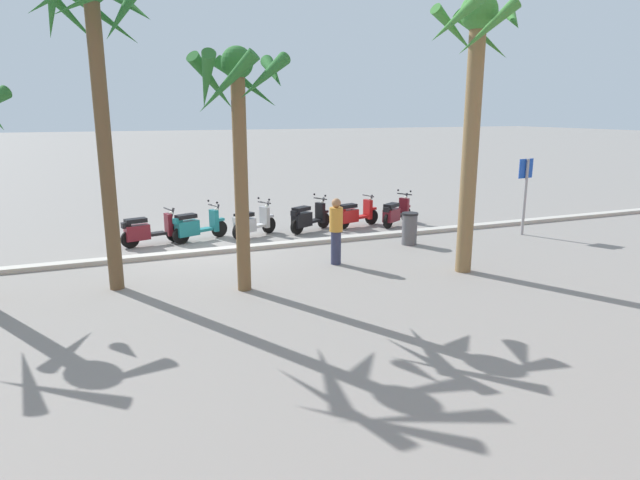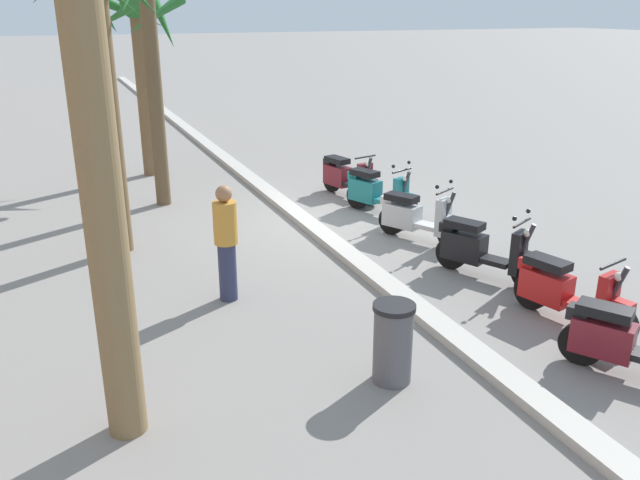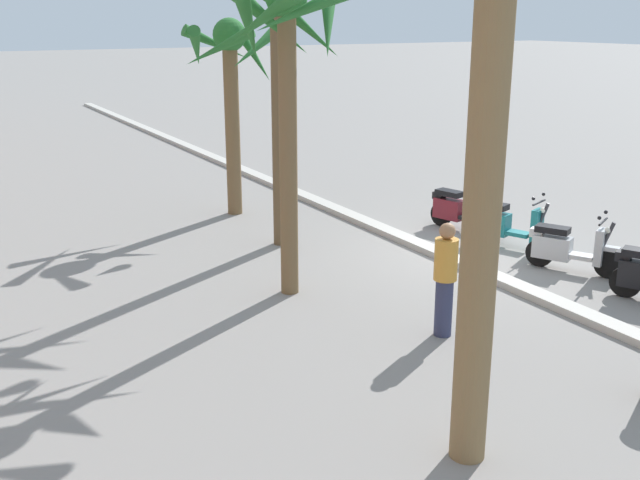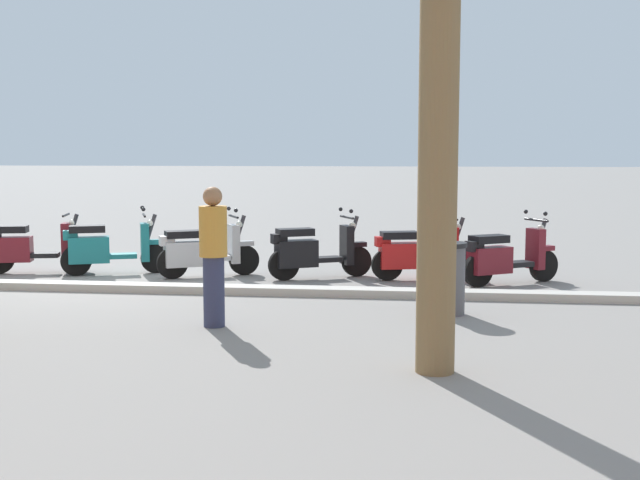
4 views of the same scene
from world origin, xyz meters
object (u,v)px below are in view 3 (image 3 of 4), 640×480
object	(u,v)px
pedestrian_window_shopping	(445,277)
scooter_teal_mid_centre	(506,224)
palm_tree_mid_walkway	(287,56)
palm_tree_far_corner	(496,1)
scooter_maroon_mid_rear	(460,210)
scooter_silver_tail_end	(567,248)
palm_tree_by_mall_entrance	(230,70)

from	to	relation	value
pedestrian_window_shopping	scooter_teal_mid_centre	bearing A→B (deg)	-53.28
palm_tree_mid_walkway	pedestrian_window_shopping	size ratio (longest dim) A/B	2.99
scooter_teal_mid_centre	palm_tree_far_corner	world-z (taller)	palm_tree_far_corner
scooter_maroon_mid_rear	palm_tree_far_corner	bearing A→B (deg)	141.04
pedestrian_window_shopping	scooter_maroon_mid_rear	bearing A→B (deg)	-41.91
scooter_teal_mid_centre	palm_tree_mid_walkway	world-z (taller)	palm_tree_mid_walkway
scooter_silver_tail_end	scooter_teal_mid_centre	size ratio (longest dim) A/B	0.91
palm_tree_by_mall_entrance	palm_tree_mid_walkway	bearing A→B (deg)	166.59
scooter_maroon_mid_rear	scooter_silver_tail_end	bearing A→B (deg)	178.83
palm_tree_mid_walkway	pedestrian_window_shopping	distance (m)	4.20
palm_tree_by_mall_entrance	pedestrian_window_shopping	xyz separation A→B (m)	(-8.08, 0.14, -2.45)
scooter_silver_tail_end	scooter_maroon_mid_rear	distance (m)	3.11
palm_tree_mid_walkway	palm_tree_far_corner	bearing A→B (deg)	173.47
scooter_maroon_mid_rear	palm_tree_by_mall_entrance	bearing A→B (deg)	44.70
scooter_teal_mid_centre	scooter_maroon_mid_rear	distance (m)	1.41
scooter_silver_tail_end	scooter_maroon_mid_rear	xyz separation A→B (m)	(3.10, -0.06, 0.01)
palm_tree_mid_walkway	pedestrian_window_shopping	xyz separation A→B (m)	(-2.69, -1.15, -3.01)
scooter_teal_mid_centre	palm_tree_far_corner	size ratio (longest dim) A/B	0.28
palm_tree_far_corner	pedestrian_window_shopping	distance (m)	4.90
scooter_silver_tail_end	palm_tree_by_mall_entrance	distance (m)	8.32
scooter_silver_tail_end	pedestrian_window_shopping	distance (m)	4.02
scooter_teal_mid_centre	palm_tree_by_mall_entrance	xyz separation A→B (m)	(5.18, 3.76, 2.89)
scooter_maroon_mid_rear	palm_tree_by_mall_entrance	distance (m)	6.05
scooter_maroon_mid_rear	palm_tree_by_mall_entrance	size ratio (longest dim) A/B	0.41
scooter_silver_tail_end	pedestrian_window_shopping	xyz separation A→B (m)	(-1.21, 3.81, 0.46)
palm_tree_far_corner	scooter_teal_mid_centre	bearing A→B (deg)	-45.51
palm_tree_far_corner	palm_tree_mid_walkway	size ratio (longest dim) A/B	1.25
scooter_maroon_mid_rear	palm_tree_far_corner	distance (m)	9.88
scooter_silver_tail_end	palm_tree_far_corner	xyz separation A→B (m)	(-3.86, 5.56, 4.19)
scooter_silver_tail_end	pedestrian_window_shopping	size ratio (longest dim) A/B	0.94
scooter_teal_mid_centre	pedestrian_window_shopping	bearing A→B (deg)	126.72
scooter_silver_tail_end	palm_tree_mid_walkway	xyz separation A→B (m)	(1.49, 4.95, 3.47)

